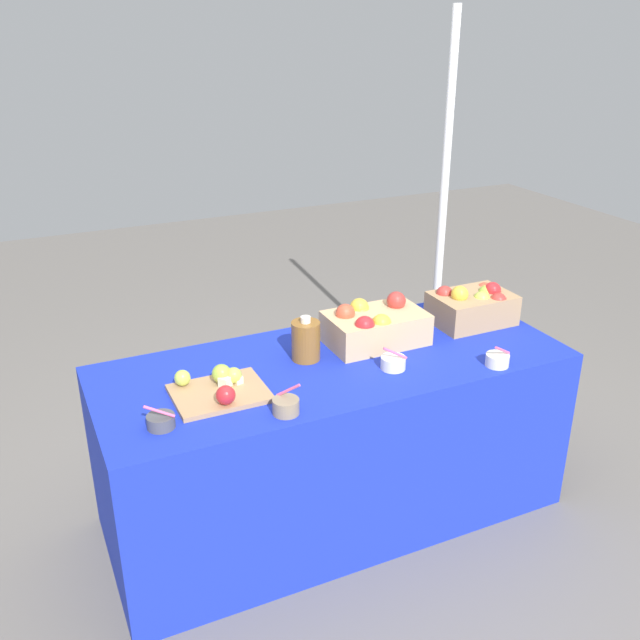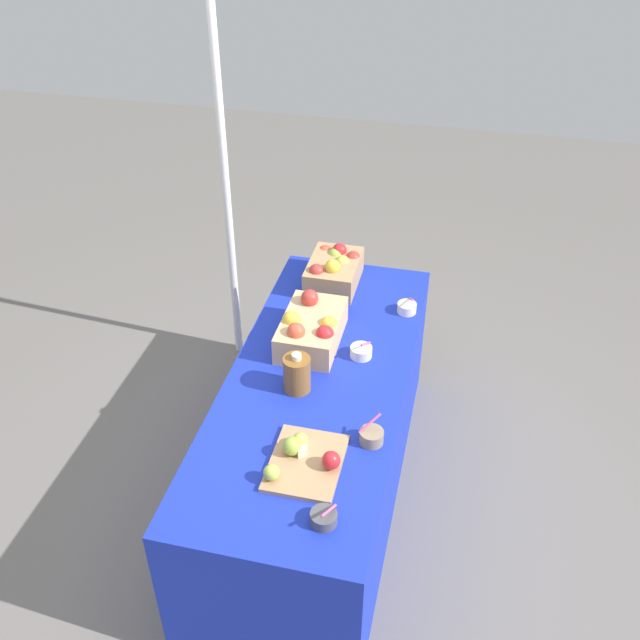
{
  "view_description": "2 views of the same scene",
  "coord_description": "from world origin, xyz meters",
  "px_view_note": "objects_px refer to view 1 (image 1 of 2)",
  "views": [
    {
      "loc": [
        -1.11,
        -2.25,
        2.0
      ],
      "look_at": [
        -0.08,
        -0.04,
        0.95
      ],
      "focal_mm": 39.24,
      "sensor_mm": 36.0,
      "label": 1
    },
    {
      "loc": [
        -2.29,
        -0.55,
        2.76
      ],
      "look_at": [
        0.02,
        -0.01,
        1.03
      ],
      "focal_mm": 40.34,
      "sensor_mm": 36.0,
      "label": 2
    }
  ],
  "objects_px": {
    "cider_jug": "(306,340)",
    "apple_crate_left": "(473,306)",
    "sample_bowl_near": "(161,421)",
    "sample_bowl_far": "(286,406)",
    "sample_bowl_mid": "(497,360)",
    "cutting_board_front": "(219,388)",
    "tent_pole": "(442,218)",
    "apple_crate_middle": "(374,325)",
    "sample_bowl_extra": "(393,363)"
  },
  "relations": [
    {
      "from": "cider_jug",
      "to": "apple_crate_left",
      "type": "bearing_deg",
      "value": 1.71
    },
    {
      "from": "sample_bowl_near",
      "to": "sample_bowl_far",
      "type": "xyz_separation_m",
      "value": [
        0.42,
        -0.09,
        0.0
      ]
    },
    {
      "from": "sample_bowl_near",
      "to": "sample_bowl_mid",
      "type": "bearing_deg",
      "value": -4.71
    },
    {
      "from": "apple_crate_left",
      "to": "cutting_board_front",
      "type": "relative_size",
      "value": 1.04
    },
    {
      "from": "sample_bowl_near",
      "to": "tent_pole",
      "type": "xyz_separation_m",
      "value": [
        1.73,
        0.94,
        0.27
      ]
    },
    {
      "from": "cider_jug",
      "to": "tent_pole",
      "type": "height_order",
      "value": "tent_pole"
    },
    {
      "from": "sample_bowl_far",
      "to": "cider_jug",
      "type": "height_order",
      "value": "cider_jug"
    },
    {
      "from": "apple_crate_middle",
      "to": "sample_bowl_mid",
      "type": "relative_size",
      "value": 3.95
    },
    {
      "from": "cider_jug",
      "to": "tent_pole",
      "type": "relative_size",
      "value": 0.09
    },
    {
      "from": "apple_crate_middle",
      "to": "cutting_board_front",
      "type": "xyz_separation_m",
      "value": [
        -0.73,
        -0.15,
        -0.05
      ]
    },
    {
      "from": "apple_crate_left",
      "to": "tent_pole",
      "type": "height_order",
      "value": "tent_pole"
    },
    {
      "from": "apple_crate_left",
      "to": "sample_bowl_near",
      "type": "distance_m",
      "value": 1.51
    },
    {
      "from": "sample_bowl_mid",
      "to": "tent_pole",
      "type": "height_order",
      "value": "tent_pole"
    },
    {
      "from": "sample_bowl_near",
      "to": "apple_crate_left",
      "type": "bearing_deg",
      "value": 11.09
    },
    {
      "from": "tent_pole",
      "to": "sample_bowl_extra",
      "type": "bearing_deg",
      "value": -132.19
    },
    {
      "from": "cutting_board_front",
      "to": "cider_jug",
      "type": "bearing_deg",
      "value": 18.16
    },
    {
      "from": "cutting_board_front",
      "to": "sample_bowl_extra",
      "type": "height_order",
      "value": "sample_bowl_extra"
    },
    {
      "from": "apple_crate_left",
      "to": "sample_bowl_mid",
      "type": "relative_size",
      "value": 3.38
    },
    {
      "from": "tent_pole",
      "to": "cutting_board_front",
      "type": "bearing_deg",
      "value": -151.64
    },
    {
      "from": "apple_crate_left",
      "to": "sample_bowl_mid",
      "type": "xyz_separation_m",
      "value": [
        -0.17,
        -0.4,
        -0.05
      ]
    },
    {
      "from": "apple_crate_left",
      "to": "cutting_board_front",
      "type": "xyz_separation_m",
      "value": [
        -1.24,
        -0.16,
        -0.05
      ]
    },
    {
      "from": "sample_bowl_extra",
      "to": "tent_pole",
      "type": "height_order",
      "value": "tent_pole"
    },
    {
      "from": "sample_bowl_extra",
      "to": "apple_crate_left",
      "type": "bearing_deg",
      "value": 23.91
    },
    {
      "from": "sample_bowl_near",
      "to": "cider_jug",
      "type": "distance_m",
      "value": 0.7
    },
    {
      "from": "sample_bowl_near",
      "to": "sample_bowl_far",
      "type": "distance_m",
      "value": 0.43
    },
    {
      "from": "cider_jug",
      "to": "apple_crate_middle",
      "type": "bearing_deg",
      "value": 3.73
    },
    {
      "from": "apple_crate_middle",
      "to": "cutting_board_front",
      "type": "bearing_deg",
      "value": -168.07
    },
    {
      "from": "sample_bowl_extra",
      "to": "cider_jug",
      "type": "xyz_separation_m",
      "value": [
        -0.28,
        0.22,
        0.06
      ]
    },
    {
      "from": "sample_bowl_near",
      "to": "cutting_board_front",
      "type": "bearing_deg",
      "value": 28.5
    },
    {
      "from": "sample_bowl_near",
      "to": "sample_bowl_mid",
      "type": "distance_m",
      "value": 1.32
    },
    {
      "from": "tent_pole",
      "to": "sample_bowl_near",
      "type": "bearing_deg",
      "value": -151.62
    },
    {
      "from": "apple_crate_middle",
      "to": "sample_bowl_mid",
      "type": "distance_m",
      "value": 0.52
    },
    {
      "from": "sample_bowl_mid",
      "to": "sample_bowl_extra",
      "type": "relative_size",
      "value": 0.98
    },
    {
      "from": "apple_crate_middle",
      "to": "cutting_board_front",
      "type": "height_order",
      "value": "apple_crate_middle"
    },
    {
      "from": "sample_bowl_extra",
      "to": "apple_crate_middle",
      "type": "bearing_deg",
      "value": 78.95
    },
    {
      "from": "apple_crate_middle",
      "to": "sample_bowl_extra",
      "type": "distance_m",
      "value": 0.25
    },
    {
      "from": "sample_bowl_near",
      "to": "sample_bowl_extra",
      "type": "bearing_deg",
      "value": 2.71
    },
    {
      "from": "cider_jug",
      "to": "sample_bowl_near",
      "type": "bearing_deg",
      "value": -157.76
    },
    {
      "from": "sample_bowl_far",
      "to": "tent_pole",
      "type": "bearing_deg",
      "value": 37.95
    },
    {
      "from": "sample_bowl_extra",
      "to": "cutting_board_front",
      "type": "bearing_deg",
      "value": 172.55
    },
    {
      "from": "apple_crate_middle",
      "to": "sample_bowl_near",
      "type": "xyz_separation_m",
      "value": [
        -0.97,
        -0.29,
        -0.05
      ]
    },
    {
      "from": "sample_bowl_extra",
      "to": "sample_bowl_mid",
      "type": "bearing_deg",
      "value": -21.47
    },
    {
      "from": "apple_crate_left",
      "to": "apple_crate_middle",
      "type": "bearing_deg",
      "value": -179.58
    },
    {
      "from": "sample_bowl_far",
      "to": "cider_jug",
      "type": "distance_m",
      "value": 0.43
    },
    {
      "from": "sample_bowl_extra",
      "to": "tent_pole",
      "type": "distance_m",
      "value": 1.24
    },
    {
      "from": "apple_crate_left",
      "to": "sample_bowl_extra",
      "type": "height_order",
      "value": "apple_crate_left"
    },
    {
      "from": "sample_bowl_mid",
      "to": "sample_bowl_near",
      "type": "bearing_deg",
      "value": 175.29
    },
    {
      "from": "cutting_board_front",
      "to": "sample_bowl_extra",
      "type": "xyz_separation_m",
      "value": [
        0.68,
        -0.09,
        -0.0
      ]
    },
    {
      "from": "cutting_board_front",
      "to": "sample_bowl_far",
      "type": "height_order",
      "value": "sample_bowl_far"
    },
    {
      "from": "apple_crate_left",
      "to": "sample_bowl_mid",
      "type": "bearing_deg",
      "value": -113.08
    }
  ]
}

